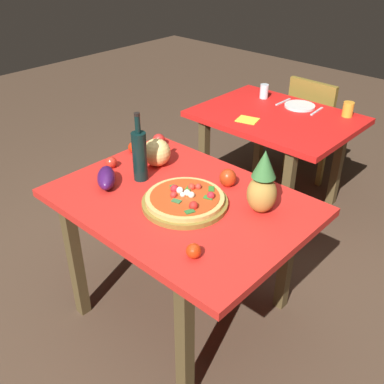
{
  "coord_description": "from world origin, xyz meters",
  "views": [
    {
      "loc": [
        1.29,
        -1.32,
        1.9
      ],
      "look_at": [
        0.05,
        0.02,
        0.79
      ],
      "focal_mm": 41.71,
      "sensor_mm": 36.0,
      "label": 1
    }
  ],
  "objects_px": {
    "drinking_glass_water": "(264,91)",
    "napkin_folded": "(248,120)",
    "pineapple_left": "(263,185)",
    "tomato_near_board": "(111,162)",
    "drinking_glass_juice": "(348,109)",
    "tomato_beside_pepper": "(134,147)",
    "dinner_plate": "(300,106)",
    "pizza_board": "(185,203)",
    "display_table": "(181,214)",
    "pizza": "(185,198)",
    "tomato_at_corner": "(159,140)",
    "eggplant": "(106,178)",
    "knife_utensil": "(317,111)",
    "wine_bottle": "(140,155)",
    "bell_pepper": "(228,178)",
    "background_table": "(275,128)",
    "dining_chair": "(315,123)",
    "fork_utensil": "(283,102)",
    "tomato_by_bottle": "(194,251)"
  },
  "relations": [
    {
      "from": "drinking_glass_water",
      "to": "napkin_folded",
      "type": "bearing_deg",
      "value": -68.25
    },
    {
      "from": "pineapple_left",
      "to": "napkin_folded",
      "type": "bearing_deg",
      "value": 129.66
    },
    {
      "from": "tomato_near_board",
      "to": "drinking_glass_juice",
      "type": "xyz_separation_m",
      "value": [
        0.61,
        1.58,
        0.02
      ]
    },
    {
      "from": "tomato_beside_pepper",
      "to": "dinner_plate",
      "type": "distance_m",
      "value": 1.35
    },
    {
      "from": "pizza_board",
      "to": "tomato_near_board",
      "type": "relative_size",
      "value": 6.55
    },
    {
      "from": "display_table",
      "to": "pizza",
      "type": "distance_m",
      "value": 0.14
    },
    {
      "from": "tomato_at_corner",
      "to": "tomato_near_board",
      "type": "relative_size",
      "value": 1.2
    },
    {
      "from": "eggplant",
      "to": "tomato_beside_pepper",
      "type": "distance_m",
      "value": 0.39
    },
    {
      "from": "pizza_board",
      "to": "drinking_glass_juice",
      "type": "distance_m",
      "value": 1.58
    },
    {
      "from": "knife_utensil",
      "to": "pizza",
      "type": "bearing_deg",
      "value": -88.81
    },
    {
      "from": "wine_bottle",
      "to": "drinking_glass_juice",
      "type": "relative_size",
      "value": 3.63
    },
    {
      "from": "bell_pepper",
      "to": "tomato_beside_pepper",
      "type": "height_order",
      "value": "bell_pepper"
    },
    {
      "from": "tomato_at_corner",
      "to": "drinking_glass_water",
      "type": "relative_size",
      "value": 0.72
    },
    {
      "from": "tomato_near_board",
      "to": "tomato_beside_pepper",
      "type": "height_order",
      "value": "tomato_beside_pepper"
    },
    {
      "from": "knife_utensil",
      "to": "display_table",
      "type": "bearing_deg",
      "value": -90.78
    },
    {
      "from": "pizza_board",
      "to": "drinking_glass_water",
      "type": "distance_m",
      "value": 1.61
    },
    {
      "from": "pizza_board",
      "to": "dinner_plate",
      "type": "height_order",
      "value": "pizza_board"
    },
    {
      "from": "display_table",
      "to": "background_table",
      "type": "relative_size",
      "value": 1.14
    },
    {
      "from": "pineapple_left",
      "to": "eggplant",
      "type": "relative_size",
      "value": 1.56
    },
    {
      "from": "display_table",
      "to": "pizza_board",
      "type": "height_order",
      "value": "pizza_board"
    },
    {
      "from": "eggplant",
      "to": "napkin_folded",
      "type": "xyz_separation_m",
      "value": [
        0.01,
        1.19,
        -0.04
      ]
    },
    {
      "from": "eggplant",
      "to": "knife_utensil",
      "type": "bearing_deg",
      "value": 80.55
    },
    {
      "from": "dining_chair",
      "to": "knife_utensil",
      "type": "distance_m",
      "value": 0.51
    },
    {
      "from": "display_table",
      "to": "tomato_at_corner",
      "type": "distance_m",
      "value": 0.63
    },
    {
      "from": "drinking_glass_juice",
      "to": "dinner_plate",
      "type": "xyz_separation_m",
      "value": [
        -0.34,
        -0.07,
        -0.04
      ]
    },
    {
      "from": "pizza_board",
      "to": "fork_utensil",
      "type": "distance_m",
      "value": 1.57
    },
    {
      "from": "tomato_by_bottle",
      "to": "knife_utensil",
      "type": "bearing_deg",
      "value": 103.81
    },
    {
      "from": "tomato_near_board",
      "to": "napkin_folded",
      "type": "bearing_deg",
      "value": 82.08
    },
    {
      "from": "wine_bottle",
      "to": "bell_pepper",
      "type": "xyz_separation_m",
      "value": [
        0.38,
        0.26,
        -0.1
      ]
    },
    {
      "from": "dining_chair",
      "to": "tomato_near_board",
      "type": "distance_m",
      "value": 1.94
    },
    {
      "from": "pizza",
      "to": "tomato_beside_pepper",
      "type": "height_order",
      "value": "pizza"
    },
    {
      "from": "fork_utensil",
      "to": "pizza",
      "type": "bearing_deg",
      "value": -73.08
    },
    {
      "from": "eggplant",
      "to": "knife_utensil",
      "type": "distance_m",
      "value": 1.68
    },
    {
      "from": "dining_chair",
      "to": "pizza",
      "type": "distance_m",
      "value": 1.96
    },
    {
      "from": "display_table",
      "to": "tomato_by_bottle",
      "type": "distance_m",
      "value": 0.46
    },
    {
      "from": "wine_bottle",
      "to": "drinking_glass_juice",
      "type": "bearing_deg",
      "value": 75.75
    },
    {
      "from": "tomato_at_corner",
      "to": "tomato_beside_pepper",
      "type": "distance_m",
      "value": 0.17
    },
    {
      "from": "pizza_board",
      "to": "drinking_glass_water",
      "type": "relative_size",
      "value": 3.93
    },
    {
      "from": "dining_chair",
      "to": "fork_utensil",
      "type": "bearing_deg",
      "value": 79.58
    },
    {
      "from": "tomato_by_bottle",
      "to": "fork_utensil",
      "type": "height_order",
      "value": "tomato_by_bottle"
    },
    {
      "from": "eggplant",
      "to": "drinking_glass_water",
      "type": "xyz_separation_m",
      "value": [
        -0.17,
        1.63,
        0.01
      ]
    },
    {
      "from": "knife_utensil",
      "to": "tomato_near_board",
      "type": "bearing_deg",
      "value": -109.56
    },
    {
      "from": "pizza_board",
      "to": "pineapple_left",
      "type": "bearing_deg",
      "value": 34.86
    },
    {
      "from": "bell_pepper",
      "to": "napkin_folded",
      "type": "bearing_deg",
      "value": 119.98
    },
    {
      "from": "drinking_glass_juice",
      "to": "fork_utensil",
      "type": "height_order",
      "value": "drinking_glass_juice"
    },
    {
      "from": "tomato_by_bottle",
      "to": "tomato_near_board",
      "type": "distance_m",
      "value": 0.89
    },
    {
      "from": "display_table",
      "to": "drinking_glass_water",
      "type": "height_order",
      "value": "drinking_glass_water"
    },
    {
      "from": "tomato_at_corner",
      "to": "tomato_by_bottle",
      "type": "bearing_deg",
      "value": -36.19
    },
    {
      "from": "tomato_near_board",
      "to": "drinking_glass_juice",
      "type": "height_order",
      "value": "drinking_glass_juice"
    },
    {
      "from": "dining_chair",
      "to": "drinking_glass_water",
      "type": "xyz_separation_m",
      "value": [
        -0.25,
        -0.41,
        0.31
      ]
    }
  ]
}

